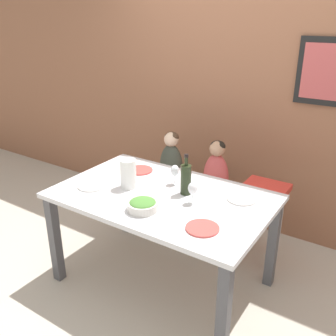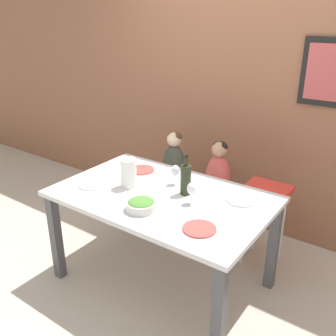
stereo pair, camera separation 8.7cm
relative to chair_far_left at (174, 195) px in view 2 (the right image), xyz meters
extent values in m
plane|color=#BCB2A3|center=(0.38, -0.70, -0.37)|extent=(14.00, 14.00, 0.00)
cube|color=#8E5B42|center=(0.38, 0.53, 0.98)|extent=(10.00, 0.06, 2.70)
cube|color=black|center=(1.15, 0.49, 1.19)|extent=(0.47, 0.02, 0.53)
cube|color=#B74C4C|center=(1.15, 0.48, 1.19)|extent=(0.39, 0.00, 0.43)
cube|color=silver|center=(0.38, -0.70, 0.39)|extent=(1.55, 0.98, 0.03)
cube|color=#4C4C51|center=(-0.34, -1.13, 0.00)|extent=(0.07, 0.07, 0.74)
cube|color=#4C4C51|center=(1.09, -1.13, 0.00)|extent=(0.07, 0.07, 0.74)
cube|color=#4C4C51|center=(-0.34, -0.27, 0.00)|extent=(0.07, 0.07, 0.74)
cube|color=#4C4C51|center=(1.09, -0.27, 0.00)|extent=(0.07, 0.07, 0.74)
cylinder|color=silver|center=(-0.14, -0.14, -0.17)|extent=(0.04, 0.04, 0.39)
cylinder|color=silver|center=(0.14, -0.14, -0.17)|extent=(0.04, 0.04, 0.39)
cylinder|color=silver|center=(-0.14, 0.14, -0.17)|extent=(0.04, 0.04, 0.39)
cylinder|color=silver|center=(0.14, 0.14, -0.17)|extent=(0.04, 0.04, 0.39)
cube|color=tan|center=(0.00, 0.00, 0.05)|extent=(0.41, 0.37, 0.05)
cylinder|color=silver|center=(0.32, -0.14, -0.17)|extent=(0.04, 0.04, 0.39)
cylinder|color=silver|center=(0.60, -0.14, -0.17)|extent=(0.04, 0.04, 0.39)
cylinder|color=silver|center=(0.32, 0.14, -0.17)|extent=(0.04, 0.04, 0.39)
cylinder|color=silver|center=(0.60, 0.14, -0.17)|extent=(0.04, 0.04, 0.39)
cube|color=tan|center=(0.46, 0.00, 0.05)|extent=(0.41, 0.37, 0.05)
cylinder|color=silver|center=(0.79, -0.12, -0.05)|extent=(0.04, 0.04, 0.65)
cylinder|color=silver|center=(1.02, -0.12, -0.05)|extent=(0.04, 0.04, 0.65)
cylinder|color=silver|center=(0.79, 0.12, -0.05)|extent=(0.04, 0.04, 0.65)
cylinder|color=silver|center=(1.02, 0.12, -0.05)|extent=(0.04, 0.04, 0.65)
cube|color=red|center=(0.90, 0.00, 0.30)|extent=(0.35, 0.32, 0.05)
ellipsoid|color=#3D4238|center=(0.00, 0.00, 0.29)|extent=(0.23, 0.17, 0.44)
sphere|color=beige|center=(0.00, 0.00, 0.56)|extent=(0.13, 0.13, 0.13)
ellipsoid|color=#473323|center=(0.00, 0.01, 0.58)|extent=(0.13, 0.13, 0.09)
ellipsoid|color=#C64C4C|center=(0.46, 0.00, 0.29)|extent=(0.23, 0.17, 0.44)
sphere|color=tan|center=(0.46, 0.00, 0.56)|extent=(0.13, 0.13, 0.13)
ellipsoid|color=black|center=(0.46, 0.01, 0.58)|extent=(0.13, 0.13, 0.09)
cylinder|color=#232D19|center=(0.51, -0.60, 0.51)|extent=(0.08, 0.08, 0.22)
cylinder|color=#232D19|center=(0.51, -0.60, 0.67)|extent=(0.03, 0.03, 0.08)
cylinder|color=black|center=(0.51, -0.60, 0.70)|extent=(0.03, 0.03, 0.02)
cylinder|color=white|center=(0.10, -0.74, 0.51)|extent=(0.12, 0.12, 0.22)
cylinder|color=white|center=(0.62, -0.70, 0.40)|extent=(0.06, 0.06, 0.00)
cylinder|color=white|center=(0.62, -0.70, 0.44)|extent=(0.01, 0.01, 0.07)
ellipsoid|color=white|center=(0.62, -0.70, 0.52)|extent=(0.07, 0.07, 0.09)
cylinder|color=white|center=(0.36, -0.51, 0.40)|extent=(0.06, 0.06, 0.00)
cylinder|color=white|center=(0.36, -0.51, 0.44)|extent=(0.01, 0.01, 0.07)
ellipsoid|color=white|center=(0.36, -0.51, 0.52)|extent=(0.07, 0.07, 0.09)
cylinder|color=silver|center=(0.40, -0.97, 0.43)|extent=(0.21, 0.21, 0.06)
ellipsoid|color=#4C8438|center=(0.40, -0.97, 0.46)|extent=(0.18, 0.18, 0.04)
cylinder|color=silver|center=(-0.14, -0.89, 0.41)|extent=(0.21, 0.21, 0.01)
cylinder|color=#D14C47|center=(-0.02, -0.44, 0.41)|extent=(0.21, 0.21, 0.01)
cylinder|color=silver|center=(0.89, -0.47, 0.41)|extent=(0.21, 0.21, 0.01)
cylinder|color=#D14C47|center=(0.84, -0.96, 0.41)|extent=(0.21, 0.21, 0.01)
camera|label=1|loc=(1.74, -2.71, 1.62)|focal=40.00mm
camera|label=2|loc=(1.81, -2.66, 1.62)|focal=40.00mm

